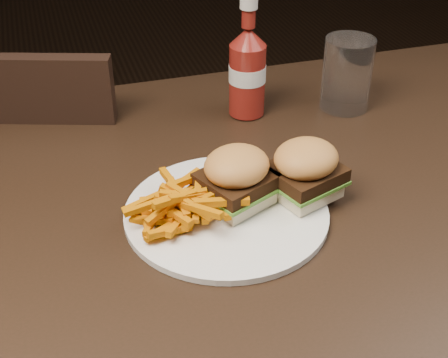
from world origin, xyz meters
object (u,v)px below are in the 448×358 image
object	(u,v)px
tumbler	(347,76)
chair_far	(56,211)
ketchup_bottle	(247,80)
dining_table	(267,208)
plate	(226,213)

from	to	relation	value
tumbler	chair_far	bearing A→B (deg)	149.39
ketchup_bottle	dining_table	bearing A→B (deg)	-101.93
dining_table	tumbler	distance (m)	0.31
dining_table	plate	size ratio (longest dim) A/B	4.64
plate	tumbler	distance (m)	0.36
dining_table	plate	world-z (taller)	plate
chair_far	ketchup_bottle	size ratio (longest dim) A/B	3.47
chair_far	ketchup_bottle	bearing A→B (deg)	159.26
tumbler	ketchup_bottle	bearing A→B (deg)	171.56
dining_table	ketchup_bottle	bearing A→B (deg)	78.07
dining_table	chair_far	size ratio (longest dim) A/B	2.99
dining_table	chair_far	xyz separation A→B (m)	(-0.28, 0.50, -0.30)
chair_far	ketchup_bottle	distance (m)	0.57
plate	ketchup_bottle	world-z (taller)	ketchup_bottle
plate	tumbler	xyz separation A→B (m)	(0.28, 0.23, 0.05)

